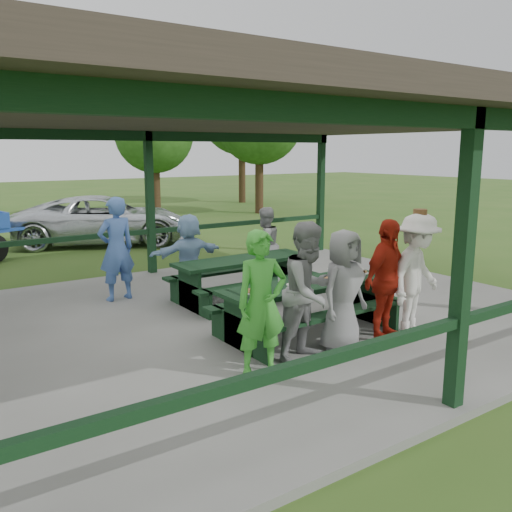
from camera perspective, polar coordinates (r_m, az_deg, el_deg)
ground at (r=8.80m, az=-0.67°, el=-6.84°), size 90.00×90.00×0.00m
concrete_slab at (r=8.79m, az=-0.67°, el=-6.53°), size 10.00×8.00×0.10m
pavilion_structure at (r=8.39m, az=-0.72°, el=14.22°), size 10.60×8.60×3.24m
picnic_table_near at (r=7.82m, az=5.37°, el=-4.77°), size 2.66×1.39×0.75m
picnic_table_far at (r=9.51m, az=-1.38°, el=-1.92°), size 2.46×1.39×0.75m
table_setting at (r=7.91m, az=6.57°, el=-2.32°), size 2.37×0.45×0.10m
contestant_green at (r=6.30m, az=0.59°, el=-5.01°), size 0.69×0.52×1.72m
contestant_grey_left at (r=6.79m, az=5.59°, el=-3.72°), size 0.99×0.85×1.76m
contestant_grey_mid at (r=7.16m, az=9.17°, el=-3.62°), size 0.88×0.66×1.61m
contestant_red at (r=7.65m, az=13.52°, el=-2.51°), size 1.07×0.64×1.70m
contestant_white_fedora at (r=7.99m, az=16.54°, el=-1.88°), size 1.26×0.91×1.81m
spectator_lblue at (r=9.78m, az=-7.09°, el=0.06°), size 1.40×0.46×1.51m
spectator_blue at (r=9.77m, az=-14.48°, el=0.73°), size 0.71×0.50×1.83m
spectator_grey at (r=10.76m, az=0.93°, el=1.15°), size 0.82×0.69×1.51m
pickup_truck at (r=16.50m, az=-15.62°, el=3.68°), size 5.61×4.15×1.42m
tree_mid at (r=22.89m, az=-10.68°, el=12.49°), size 3.18×3.18×4.98m
tree_right at (r=23.82m, az=0.36°, el=14.04°), size 3.74×3.74×5.85m
tree_far_right at (r=28.93m, az=-1.51°, el=14.84°), size 4.38×4.38×6.84m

